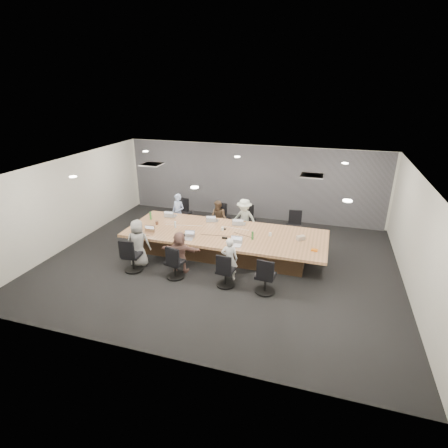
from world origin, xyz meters
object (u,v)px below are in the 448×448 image
(laptop_5, at_px, (187,239))
(snack_packet, at_px, (315,250))
(chair_6, at_px, (226,273))
(bottle_green_right, at_px, (252,236))
(person_6, at_px, (229,259))
(person_2, at_px, (244,219))
(bottle_green_left, at_px, (151,216))
(laptop_2, at_px, (240,224))
(stapler, at_px, (225,238))
(person_1, at_px, (219,218))
(canvas_bag, at_px, (301,238))
(laptop_1, at_px, (213,221))
(mug_brown, at_px, (157,223))
(chair_1, at_px, (222,221))
(chair_0, at_px, (183,216))
(laptop_0, at_px, (172,216))
(person_4, at_px, (138,243))
(chair_2, at_px, (246,223))
(laptop_4, at_px, (148,234))
(person_5, at_px, (180,252))
(laptop_6, at_px, (235,245))
(conference_table, at_px, (225,243))
(chair_5, at_px, (175,265))
(chair_4, at_px, (133,258))
(chair_3, at_px, (293,229))
(person_0, at_px, (178,213))
(bottle_clear, at_px, (175,225))

(laptop_5, bearing_deg, snack_packet, -1.64)
(chair_6, xyz_separation_m, bottle_green_right, (0.36, 1.45, 0.49))
(person_6, bearing_deg, person_2, -95.41)
(bottle_green_left, bearing_deg, snack_packet, -8.59)
(laptop_2, bearing_deg, stapler, 75.16)
(person_1, distance_m, canvas_bag, 3.13)
(chair_6, bearing_deg, bottle_green_left, 152.27)
(laptop_1, relative_size, mug_brown, 2.70)
(chair_1, height_order, stapler, stapler)
(chair_0, relative_size, snack_packet, 5.12)
(laptop_0, bearing_deg, person_6, 136.03)
(laptop_5, bearing_deg, laptop_2, 47.79)
(person_4, bearing_deg, mug_brown, -100.07)
(chair_2, height_order, person_2, person_2)
(chair_1, distance_m, laptop_4, 2.95)
(bottle_green_left, xyz_separation_m, mug_brown, (0.41, -0.35, -0.07))
(person_2, height_order, person_4, person_2)
(person_5, distance_m, laptop_6, 1.53)
(laptop_6, relative_size, canvas_bag, 1.44)
(laptop_2, height_order, person_5, person_5)
(snack_packet, bearing_deg, conference_table, 169.68)
(chair_5, bearing_deg, bottle_green_right, 51.24)
(chair_1, height_order, bottle_green_left, bottle_green_left)
(chair_4, bearing_deg, person_4, 85.15)
(conference_table, xyz_separation_m, laptop_4, (-2.16, -0.80, 0.35))
(person_1, relative_size, laptop_4, 3.75)
(chair_4, xyz_separation_m, person_5, (1.28, 0.35, 0.20))
(bottle_green_right, bearing_deg, canvas_bag, 15.28)
(snack_packet, bearing_deg, laptop_6, -171.46)
(chair_4, bearing_deg, chair_3, 35.48)
(person_6, xyz_separation_m, bottle_green_right, (0.36, 1.10, 0.26))
(canvas_bag, bearing_deg, person_0, 164.18)
(mug_brown, distance_m, stapler, 2.41)
(chair_6, xyz_separation_m, canvas_bag, (1.69, 1.82, 0.43))
(person_0, bearing_deg, person_4, -77.72)
(bottle_green_left, bearing_deg, chair_6, -32.36)
(laptop_0, xyz_separation_m, laptop_5, (1.25, -1.60, 0.00))
(laptop_5, height_order, canvas_bag, canvas_bag)
(chair_2, xyz_separation_m, person_2, (0.00, -0.35, 0.26))
(canvas_bag, bearing_deg, stapler, -164.80)
(person_4, distance_m, bottle_green_left, 1.75)
(person_0, height_order, laptop_1, person_0)
(person_2, bearing_deg, stapler, -82.88)
(chair_6, relative_size, person_1, 0.60)
(person_0, distance_m, person_2, 2.39)
(bottle_clear, bearing_deg, laptop_5, -45.26)
(person_5, height_order, mug_brown, person_5)
(person_4, relative_size, person_6, 1.15)
(conference_table, xyz_separation_m, canvas_bag, (2.23, 0.12, 0.40))
(bottle_green_right, bearing_deg, laptop_1, 145.70)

